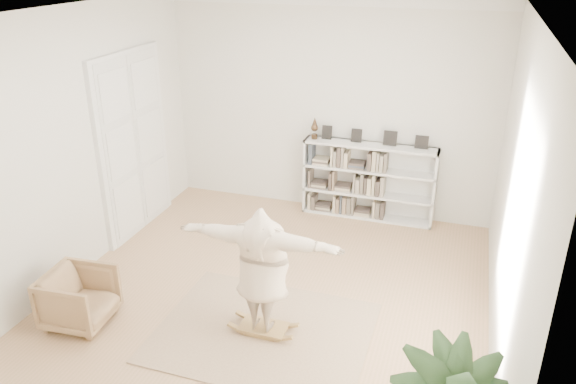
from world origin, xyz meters
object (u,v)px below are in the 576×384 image
object	(u,v)px
bookshelf	(368,182)
rocker_board	(264,327)
armchair	(79,298)
person	(262,266)

from	to	relation	value
bookshelf	rocker_board	size ratio (longest dim) A/B	3.91
armchair	rocker_board	distance (m)	2.26
armchair	person	xyz separation A→B (m)	(2.19, 0.50, 0.58)
bookshelf	person	bearing A→B (deg)	-99.03
armchair	rocker_board	size ratio (longest dim) A/B	1.36
bookshelf	rocker_board	bearing A→B (deg)	-99.03
bookshelf	armchair	xyz separation A→B (m)	(-2.75, -4.03, -0.29)
armchair	rocker_board	xyz separation A→B (m)	(2.19, 0.50, -0.27)
armchair	rocker_board	bearing A→B (deg)	-81.49
rocker_board	armchair	bearing A→B (deg)	-166.68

